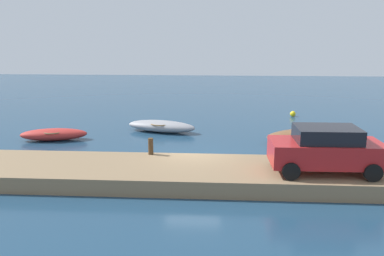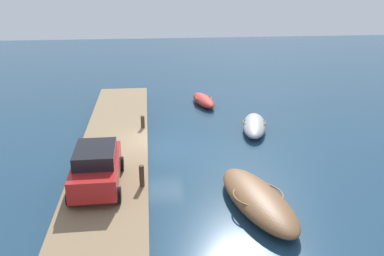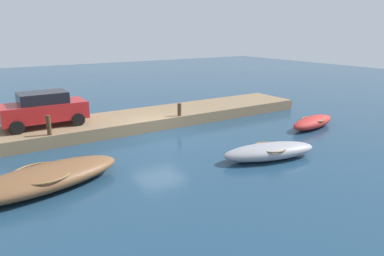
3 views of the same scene
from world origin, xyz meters
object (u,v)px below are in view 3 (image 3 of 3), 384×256
Objects in this scene: mooring_post_west at (179,110)px; parked_car at (44,109)px; rowboat_red at (313,122)px; mooring_post_mid_west at (49,125)px; motorboat_brown at (43,179)px; rowboat_grey at (269,151)px.

mooring_post_west is 7.12m from parked_car.
rowboat_red is at bearing 144.86° from mooring_post_west.
mooring_post_mid_west is (7.04, 0.00, 0.11)m from mooring_post_west.
mooring_post_west is at bearing -162.20° from motorboat_brown.
rowboat_red is 14.46m from parked_car.
mooring_post_west is (0.50, -6.67, 0.63)m from rowboat_grey.
mooring_post_mid_west is at bearing 83.78° from parked_car.
motorboat_brown is 8.27× the size of mooring_post_west.
parked_car is (7.36, -8.49, 1.17)m from rowboat_grey.
motorboat_brown is 9.47m from mooring_post_west.
mooring_post_mid_west is at bearing -27.63° from rowboat_grey.
rowboat_grey is 11.30m from parked_car.
rowboat_grey is (-8.74, 2.05, -0.06)m from motorboat_brown.
motorboat_brown is 8.98m from rowboat_grey.
mooring_post_mid_west is 1.88m from parked_car.
parked_car is at bearing -35.22° from rowboat_grey.
motorboat_brown is 1.57× the size of rowboat_red.
rowboat_red is (-14.41, -0.28, -0.08)m from motorboat_brown.
motorboat_brown is at bearing 0.66° from rowboat_grey.
rowboat_grey is at bearing 130.23° from parked_car.
mooring_post_west is at bearing 164.42° from parked_car.
motorboat_brown is 6.33× the size of mooring_post_mid_west.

